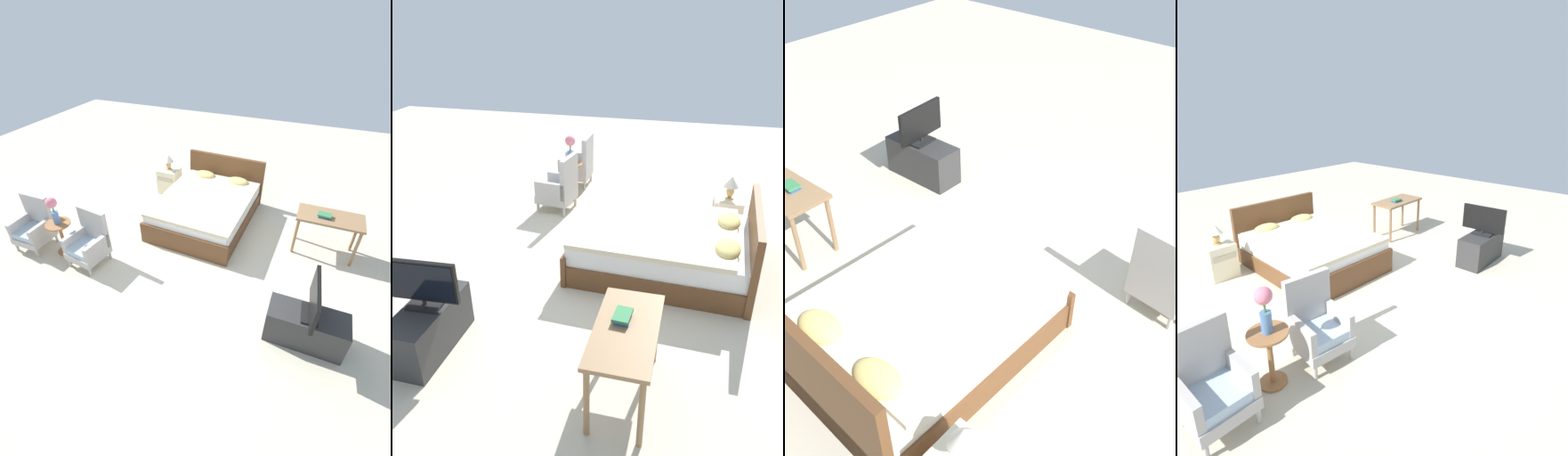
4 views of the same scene
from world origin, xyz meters
TOP-DOWN VIEW (x-y plane):
  - ground_plane at (0.00, 0.00)m, footprint 16.00×16.00m
  - bed at (-0.11, 1.08)m, footprint 1.73×2.24m
  - armchair_by_window_left at (-2.64, -0.76)m, footprint 0.54×0.54m
  - armchair_by_window_right at (-1.49, -0.76)m, footprint 0.60×0.60m
  - side_table at (-2.07, -0.74)m, footprint 0.40×0.40m
  - flower_vase at (-2.07, -0.74)m, footprint 0.17×0.17m
  - nightstand at (-1.31, 1.84)m, footprint 0.44×0.41m
  - table_lamp at (-1.31, 1.84)m, footprint 0.22×0.22m
  - tv_stand at (1.95, -1.00)m, footprint 0.96×0.40m
  - tv_flatscreen at (1.95, -1.00)m, footprint 0.22×0.72m
  - vanity_desk at (2.06, 0.93)m, footprint 1.04×0.52m
  - book_stack at (1.96, 0.88)m, footprint 0.22×0.16m

SIDE VIEW (x-z plane):
  - ground_plane at x=0.00m, z-range 0.00..0.00m
  - tv_stand at x=1.95m, z-range 0.00..0.50m
  - nightstand at x=-1.31m, z-range 0.00..0.55m
  - bed at x=-0.11m, z-range -0.18..0.78m
  - armchair_by_window_left at x=-2.64m, z-range -0.09..0.83m
  - armchair_by_window_right at x=-1.49m, z-range -0.09..0.83m
  - side_table at x=-2.07m, z-range 0.08..0.68m
  - vanity_desk at x=2.06m, z-range 0.26..0.98m
  - tv_flatscreen at x=1.95m, z-range 0.51..1.00m
  - book_stack at x=1.96m, z-range 0.73..0.78m
  - table_lamp at x=-1.31m, z-range 0.60..0.93m
  - flower_vase at x=-2.07m, z-range 0.66..1.13m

